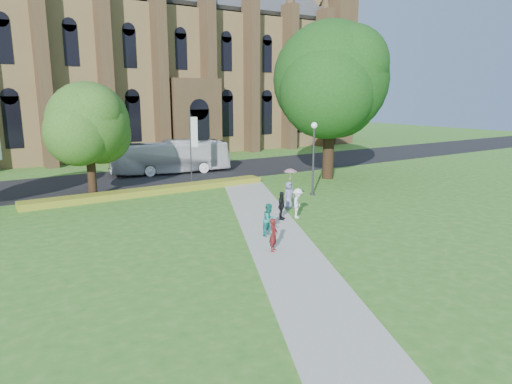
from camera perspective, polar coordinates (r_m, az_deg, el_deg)
ground at (r=23.90m, az=3.34°, el=-5.29°), size 160.00×160.00×0.00m
road at (r=41.27m, az=-13.41°, el=1.79°), size 160.00×10.00×0.02m
footpath at (r=24.67m, az=1.95°, el=-4.67°), size 15.58×28.54×0.04m
flower_hedge at (r=34.28m, az=-12.67°, el=0.14°), size 18.00×1.40×0.45m
cathedral at (r=62.94m, az=-11.52°, el=17.14°), size 52.60×18.25×28.00m
streetlamp at (r=32.81m, az=7.21°, el=5.26°), size 0.44×0.44×5.24m
large_tree at (r=39.62m, az=9.32°, el=13.68°), size 9.60×9.60×13.20m
street_tree_1 at (r=33.73m, az=-20.28°, el=8.09°), size 5.60×5.60×8.05m
banner_pole_0 at (r=37.21m, az=-8.04°, el=6.17°), size 0.70×0.10×6.00m
tour_coach at (r=42.87m, az=-10.67°, el=4.34°), size 11.14×4.41×3.03m
pedestrian_0 at (r=21.04m, az=2.21°, el=-5.37°), size 0.67×0.65×1.55m
pedestrian_1 at (r=23.31m, az=1.68°, el=-3.47°), size 1.00×0.90×1.68m
pedestrian_2 at (r=26.70m, az=5.24°, el=-1.41°), size 1.27×1.27×1.76m
pedestrian_3 at (r=26.30m, az=3.19°, el=-1.73°), size 0.99×0.93×1.64m
pedestrian_4 at (r=28.99m, az=4.13°, el=-0.37°), size 0.91×0.67×1.72m
parasol at (r=28.95m, az=4.33°, el=2.06°), size 1.03×1.03×0.71m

